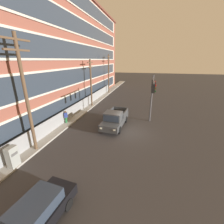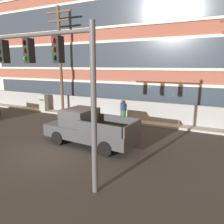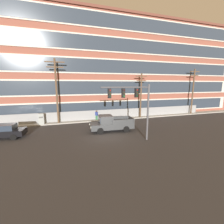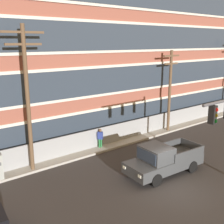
% 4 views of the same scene
% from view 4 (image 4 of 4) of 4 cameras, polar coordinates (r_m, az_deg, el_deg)
% --- Properties ---
extents(ground_plane, '(160.00, 160.00, 0.00)m').
position_cam_4_polar(ground_plane, '(17.43, 12.18, -15.10)').
color(ground_plane, '#333030').
extents(sidewalk_building_side, '(80.00, 1.78, 0.16)m').
position_cam_4_polar(sidewalk_building_side, '(22.67, -3.50, -7.50)').
color(sidewalk_building_side, '#9E9B93').
rests_on(sidewalk_building_side, ground).
extents(brick_mill_building, '(50.12, 9.56, 17.63)m').
position_cam_4_polar(brick_mill_building, '(29.46, 1.16, 14.89)').
color(brick_mill_building, brown).
rests_on(brick_mill_building, ground).
extents(chain_link_fence, '(39.01, 0.06, 1.69)m').
position_cam_4_polar(chain_link_fence, '(23.56, -0.12, -4.60)').
color(chain_link_fence, gray).
rests_on(chain_link_fence, ground).
extents(pickup_truck_dark_grey, '(5.57, 2.44, 2.04)m').
position_cam_4_polar(pickup_truck_dark_grey, '(18.73, 10.28, -9.59)').
color(pickup_truck_dark_grey, '#383A3D').
rests_on(pickup_truck_dark_grey, ground).
extents(utility_pole_near_corner, '(2.67, 0.26, 9.47)m').
position_cam_4_polar(utility_pole_near_corner, '(18.31, -16.83, 3.54)').
color(utility_pole_near_corner, brown).
rests_on(utility_pole_near_corner, ground).
extents(utility_pole_midblock, '(2.03, 0.26, 7.68)m').
position_cam_4_polar(utility_pole_midblock, '(26.67, 11.68, 4.74)').
color(utility_pole_midblock, brown).
rests_on(utility_pole_midblock, ground).
extents(pedestrian_near_cabinet, '(0.44, 0.46, 1.69)m').
position_cam_4_polar(pedestrian_near_cabinet, '(22.53, -2.41, -5.20)').
color(pedestrian_near_cabinet, '#236B38').
rests_on(pedestrian_near_cabinet, ground).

